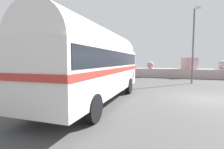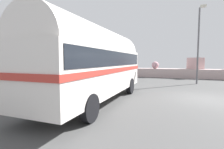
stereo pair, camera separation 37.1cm
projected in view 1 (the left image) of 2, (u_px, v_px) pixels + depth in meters
name	position (u px, v px, depth m)	size (l,w,h in m)	color
ground	(202.00, 98.00, 9.06)	(32.00, 26.00, 0.02)	#464646
breakwater	(184.00, 72.00, 20.15)	(31.36, 2.31, 2.46)	#BCA4A2
vintage_coach	(95.00, 61.00, 8.14)	(2.55, 8.62, 3.70)	black
lamp_post	(194.00, 42.00, 14.67)	(0.48, 0.88, 6.61)	#5B5B60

